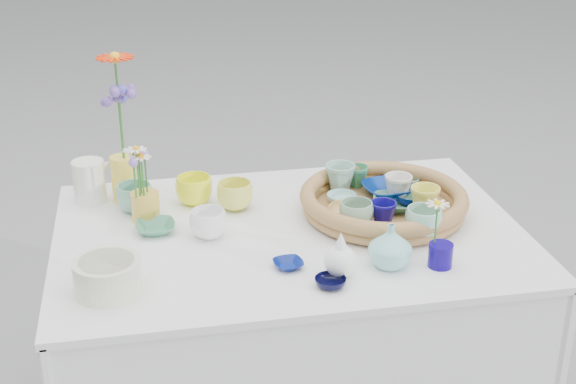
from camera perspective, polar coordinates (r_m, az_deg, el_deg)
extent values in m
imported|color=navy|center=(2.36, 7.09, 0.15)|extent=(0.16, 0.16, 0.03)
imported|color=#000D46|center=(2.32, 8.84, -0.44)|extent=(0.14, 0.14, 0.03)
imported|color=#EDE252|center=(2.26, 9.70, -0.56)|extent=(0.10, 0.10, 0.08)
imported|color=#3F735E|center=(2.28, 7.68, -0.82)|extent=(0.16, 0.16, 0.03)
imported|color=#82AB8F|center=(2.15, 4.87, -1.61)|extent=(0.09, 0.09, 0.07)
imported|color=#97C9C6|center=(2.30, 3.84, -0.47)|extent=(0.11, 0.11, 0.03)
imported|color=#92C2B2|center=(2.37, 3.72, 1.02)|extent=(0.12, 0.12, 0.08)
imported|color=white|center=(2.33, 7.84, 0.32)|extent=(0.10, 0.10, 0.07)
imported|color=#8BCADA|center=(2.45, 8.06, 0.87)|extent=(0.11, 0.11, 0.03)
imported|color=#120A74|center=(2.17, 6.78, -1.52)|extent=(0.09, 0.09, 0.07)
imported|color=#E4B46C|center=(2.21, 4.24, -1.43)|extent=(0.13, 0.13, 0.03)
imported|color=#90D1B7|center=(2.13, 9.61, -2.11)|extent=(0.10, 0.10, 0.08)
imported|color=#3B895B|center=(2.41, 4.94, 1.14)|extent=(0.09, 0.09, 0.06)
imported|color=#FBFF1F|center=(2.34, -6.69, 0.12)|extent=(0.14, 0.14, 0.08)
imported|color=#E4E353|center=(2.30, -3.79, -0.25)|extent=(0.14, 0.14, 0.08)
imported|color=#448D68|center=(2.19, -9.41, -2.52)|extent=(0.11, 0.11, 0.03)
imported|color=white|center=(2.14, -5.69, -2.26)|extent=(0.13, 0.13, 0.08)
imported|color=navy|center=(1.99, 0.02, -5.17)|extent=(0.08, 0.08, 0.02)
imported|color=#70B39B|center=(2.32, -10.85, -0.41)|extent=(0.13, 0.13, 0.08)
imported|color=black|center=(1.91, 3.04, -6.44)|extent=(0.08, 0.08, 0.02)
imported|color=#85D2CE|center=(1.99, 7.29, -3.82)|extent=(0.12, 0.12, 0.11)
cylinder|color=#100270|center=(2.02, 10.79, -4.43)|extent=(0.07, 0.07, 0.06)
cylinder|color=yellow|center=(2.38, -11.58, 0.93)|extent=(0.10, 0.10, 0.14)
cylinder|color=gold|center=(2.25, -10.09, -1.04)|extent=(0.10, 0.10, 0.08)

